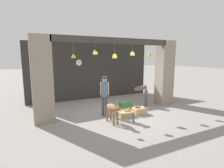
# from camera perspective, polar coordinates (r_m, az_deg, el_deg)

# --- Properties ---
(ground_plane) EXTENTS (60.00, 60.00, 0.00)m
(ground_plane) POSITION_cam_1_polar(r_m,az_deg,el_deg) (7.38, 1.49, -9.45)
(ground_plane) COLOR gray
(shop_back_wall) EXTENTS (6.88, 0.12, 3.07)m
(shop_back_wall) POSITION_cam_1_polar(r_m,az_deg,el_deg) (9.72, -6.49, 4.24)
(shop_back_wall) COLOR #2D2B28
(shop_back_wall) RESTS_ON ground_plane
(shop_pillar_left) EXTENTS (0.70, 0.60, 3.07)m
(shop_pillar_left) POSITION_cam_1_polar(r_m,az_deg,el_deg) (6.57, -21.90, 1.31)
(shop_pillar_left) COLOR gray
(shop_pillar_left) RESTS_ON ground_plane
(shop_pillar_right) EXTENTS (0.70, 0.60, 3.07)m
(shop_pillar_right) POSITION_cam_1_polar(r_m,az_deg,el_deg) (8.90, 16.76, 3.47)
(shop_pillar_right) COLOR gray
(shop_pillar_right) RESTS_ON ground_plane
(storefront_awning) EXTENTS (4.98, 0.30, 0.84)m
(storefront_awning) POSITION_cam_1_polar(r_m,az_deg,el_deg) (7.13, 1.30, 13.54)
(storefront_awning) COLOR #3D3833
(dog) EXTENTS (0.29, 0.92, 0.74)m
(dog) POSITION_cam_1_polar(r_m,az_deg,el_deg) (6.16, 0.20, -8.21)
(dog) COLOR olive
(dog) RESTS_ON ground_plane
(shopkeeper) EXTENTS (0.31, 0.30, 1.57)m
(shopkeeper) POSITION_cam_1_polar(r_m,az_deg,el_deg) (6.84, -2.42, -3.01)
(shopkeeper) COLOR #424247
(shopkeeper) RESTS_ON ground_plane
(worker_stooping) EXTENTS (0.60, 0.67, 1.01)m
(worker_stooping) POSITION_cam_1_polar(r_m,az_deg,el_deg) (8.39, 9.67, -2.59)
(worker_stooping) COLOR #56565B
(worker_stooping) RESTS_ON ground_plane
(fruit_crate_oranges) EXTENTS (0.56, 0.39, 0.28)m
(fruit_crate_oranges) POSITION_cam_1_polar(r_m,az_deg,el_deg) (6.95, 4.52, -9.67)
(fruit_crate_oranges) COLOR tan
(fruit_crate_oranges) RESTS_ON ground_plane
(fruit_crate_apples) EXTENTS (0.53, 0.35, 0.35)m
(fruit_crate_apples) POSITION_cam_1_polar(r_m,az_deg,el_deg) (7.28, 8.91, -8.61)
(fruit_crate_apples) COLOR tan
(fruit_crate_apples) RESTS_ON ground_plane
(produce_box_green) EXTENTS (0.54, 0.35, 0.22)m
(produce_box_green) POSITION_cam_1_polar(r_m,az_deg,el_deg) (8.28, 4.51, -6.60)
(produce_box_green) COLOR #42844C
(produce_box_green) RESTS_ON ground_plane
(water_bottle) EXTENTS (0.07, 0.07, 0.27)m
(water_bottle) POSITION_cam_1_polar(r_m,az_deg,el_deg) (6.46, 7.05, -11.07)
(water_bottle) COLOR #2D60AD
(water_bottle) RESTS_ON ground_plane
(wall_clock) EXTENTS (0.33, 0.03, 0.33)m
(wall_clock) POSITION_cam_1_polar(r_m,az_deg,el_deg) (9.39, -10.79, 6.87)
(wall_clock) COLOR black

